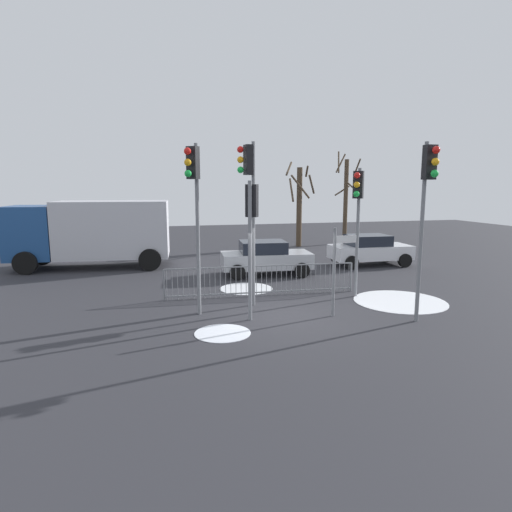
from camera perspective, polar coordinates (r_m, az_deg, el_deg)
ground_plane at (r=12.97m, az=3.54°, el=-7.81°), size 60.00×60.00×0.00m
traffic_light_mid_left at (r=12.52m, az=-8.14°, el=8.41°), size 0.46×0.48×4.98m
traffic_light_foreground_right at (r=12.56m, az=21.57°, el=7.79°), size 0.32×0.57×4.96m
traffic_light_rear_left at (r=12.12m, az=-0.57°, el=4.92°), size 0.43×0.50×3.94m
traffic_light_rear_right at (r=14.90m, az=13.24°, el=6.73°), size 0.45×0.48×4.38m
traffic_light_foreground_left at (r=13.45m, az=-0.90°, el=8.98°), size 0.57×0.34×5.12m
direction_sign_post at (r=12.77m, az=10.49°, el=-1.39°), size 0.78×0.19×2.61m
pedestrian_guard_railing at (r=15.08m, az=0.72°, el=-3.19°), size 6.70×0.42×1.07m
car_white_near at (r=21.56m, az=14.72°, el=0.85°), size 3.86×2.04×1.47m
car_silver_far at (r=18.56m, az=1.24°, el=-0.17°), size 3.93×2.20×1.47m
delivery_truck at (r=21.48m, az=-20.68°, el=3.14°), size 7.22×3.22×3.10m
bare_tree_left at (r=27.36m, az=5.71°, el=6.94°), size 2.12×2.11×5.31m
bare_tree_centre at (r=29.24m, az=11.71°, el=7.50°), size 1.60×1.58×6.03m
snow_patch_kerb at (r=16.20m, az=-1.31°, el=-4.30°), size 1.97×1.97×0.01m
snow_patch_island at (r=15.20m, az=18.40°, el=-5.68°), size 3.01×3.01×0.01m
snow_patch_verge at (r=11.48m, az=-4.42°, el=-10.08°), size 1.47×1.47×0.01m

